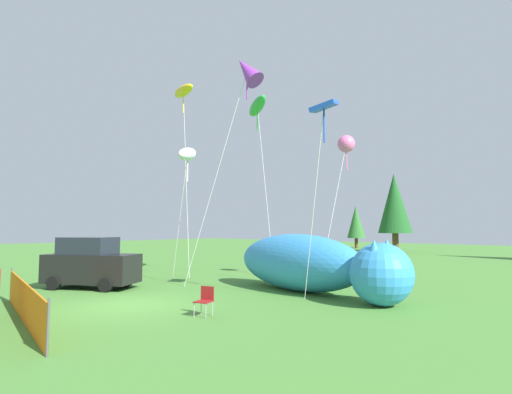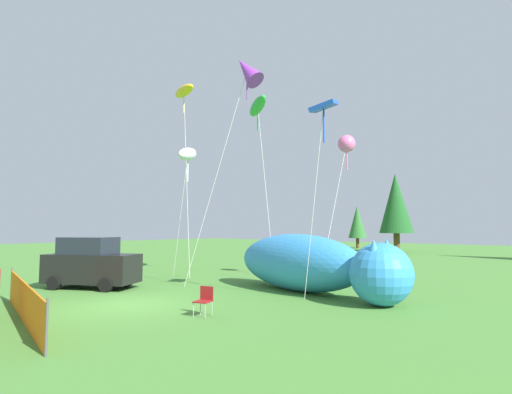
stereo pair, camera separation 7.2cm
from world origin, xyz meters
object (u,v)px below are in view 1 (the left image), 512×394
object	(u,v)px
parked_car	(91,264)
kite_green_fish	(257,107)
kite_yellow_hero	(183,92)
kite_blue_box	(324,110)
kite_purple_delta	(247,71)
kite_white_ghost	(188,154)
folding_chair	(205,299)
inflatable_cat	(309,266)
kite_pink_octopus	(346,144)

from	to	relation	value
parked_car	kite_green_fish	bearing A→B (deg)	36.12
parked_car	kite_yellow_hero	distance (m)	11.39
kite_blue_box	kite_yellow_hero	xyz separation A→B (m)	(-10.95, 2.58, 3.82)
kite_purple_delta	kite_white_ghost	bearing A→B (deg)	-167.29
parked_car	kite_white_ghost	bearing A→B (deg)	29.28
parked_car	folding_chair	size ratio (longest dim) A/B	4.97
inflatable_cat	parked_car	bearing A→B (deg)	-134.15
kite_blue_box	inflatable_cat	bearing A→B (deg)	136.97
kite_purple_delta	kite_white_ghost	distance (m)	4.67
kite_yellow_hero	inflatable_cat	bearing A→B (deg)	-6.06
kite_green_fish	kite_yellow_hero	xyz separation A→B (m)	(-4.89, -0.95, 1.66)
kite_white_ghost	kite_pink_octopus	distance (m)	7.62
kite_blue_box	kite_pink_octopus	size ratio (longest dim) A/B	1.01
parked_car	kite_pink_octopus	bearing A→B (deg)	21.14
kite_green_fish	kite_pink_octopus	size ratio (longest dim) A/B	1.34
kite_green_fish	kite_blue_box	distance (m)	7.34
parked_car	kite_blue_box	distance (m)	11.63
parked_car	kite_purple_delta	xyz separation A→B (m)	(5.31, 4.12, 8.41)
inflatable_cat	kite_yellow_hero	bearing A→B (deg)	-173.42
kite_green_fish	kite_yellow_hero	world-z (taller)	kite_yellow_hero
parked_car	kite_yellow_hero	world-z (taller)	kite_yellow_hero
kite_white_ghost	inflatable_cat	bearing A→B (deg)	16.77
inflatable_cat	kite_purple_delta	bearing A→B (deg)	-145.76
kite_yellow_hero	kite_pink_octopus	distance (m)	10.25
inflatable_cat	kite_purple_delta	distance (m)	8.80
kite_green_fish	kite_white_ghost	distance (m)	4.79
parked_car	kite_pink_octopus	size ratio (longest dim) A/B	0.60
folding_chair	kite_blue_box	bearing A→B (deg)	138.58
kite_pink_octopus	parked_car	bearing A→B (deg)	-131.09
folding_chair	kite_yellow_hero	xyz separation A→B (m)	(-9.17, 6.51, 10.08)
inflatable_cat	kite_blue_box	world-z (taller)	kite_blue_box
kite_purple_delta	folding_chair	bearing A→B (deg)	-62.00
parked_car	inflatable_cat	world-z (taller)	inflatable_cat
folding_chair	kite_pink_octopus	size ratio (longest dim) A/B	0.12
kite_pink_octopus	kite_green_fish	bearing A→B (deg)	-157.71
folding_chair	inflatable_cat	bearing A→B (deg)	162.26
folding_chair	kite_white_ghost	xyz separation A→B (m)	(-5.51, 3.85, 5.53)
kite_purple_delta	inflatable_cat	bearing A→B (deg)	21.59
kite_white_ghost	kite_blue_box	world-z (taller)	kite_blue_box
inflatable_cat	kite_green_fish	distance (m)	9.17
parked_car	kite_blue_box	xyz separation A→B (m)	(9.51, 3.50, 5.70)
kite_green_fish	kite_white_ghost	size ratio (longest dim) A/B	1.42
kite_purple_delta	kite_pink_octopus	size ratio (longest dim) A/B	1.46
kite_pink_octopus	folding_chair	bearing A→B (deg)	-89.38
kite_purple_delta	parked_car	bearing A→B (deg)	-142.22
folding_chair	kite_purple_delta	world-z (taller)	kite_purple_delta
kite_green_fish	kite_yellow_hero	distance (m)	5.25
parked_car	kite_white_ghost	xyz separation A→B (m)	(2.22, 3.42, 4.98)
kite_green_fish	parked_car	bearing A→B (deg)	-116.11
kite_green_fish	kite_blue_box	bearing A→B (deg)	-30.23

